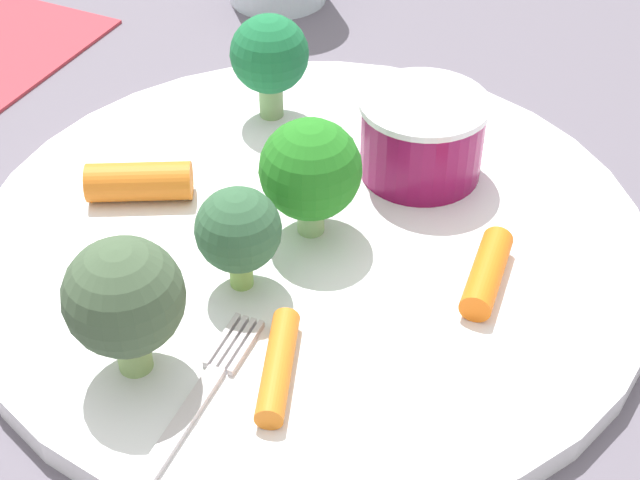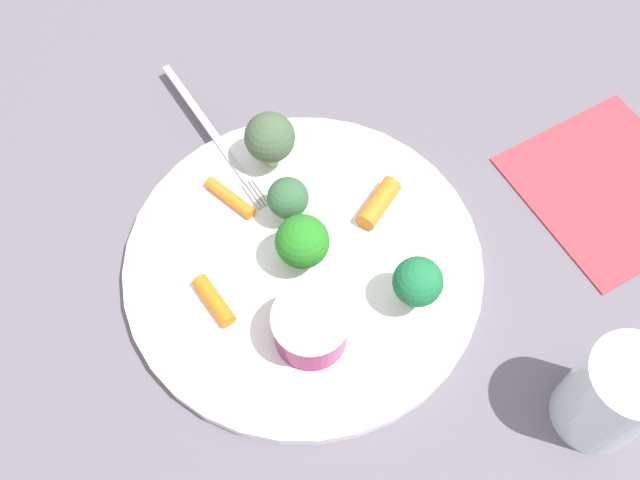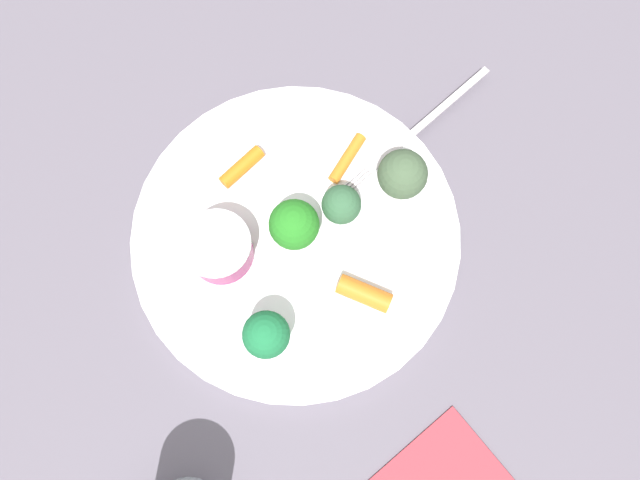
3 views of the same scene
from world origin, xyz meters
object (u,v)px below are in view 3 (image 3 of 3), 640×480
(broccoli_floret_2, at_px, (266,335))
(carrot_stick_1, at_px, (242,167))
(broccoli_floret_0, at_px, (403,176))
(broccoli_floret_1, at_px, (294,224))
(carrot_stick_2, at_px, (347,158))
(sauce_cup, at_px, (219,248))
(broccoli_floret_3, at_px, (339,201))
(carrot_stick_0, at_px, (364,293))
(fork, at_px, (416,131))
(plate, at_px, (296,237))

(broccoli_floret_2, xyz_separation_m, carrot_stick_1, (-0.15, 0.04, -0.03))
(broccoli_floret_0, distance_m, broccoli_floret_1, 0.10)
(carrot_stick_1, distance_m, carrot_stick_2, 0.10)
(sauce_cup, height_order, broccoli_floret_3, broccoli_floret_3)
(sauce_cup, xyz_separation_m, carrot_stick_2, (-0.03, 0.14, -0.01))
(carrot_stick_1, relative_size, carrot_stick_2, 0.90)
(broccoli_floret_3, xyz_separation_m, carrot_stick_1, (-0.07, -0.06, -0.02))
(sauce_cup, bearing_deg, broccoli_floret_1, 79.99)
(carrot_stick_0, bearing_deg, carrot_stick_1, -162.45)
(fork, bearing_deg, broccoli_floret_0, -42.95)
(broccoli_floret_0, xyz_separation_m, broccoli_floret_3, (-0.00, -0.06, -0.01))
(carrot_stick_0, xyz_separation_m, carrot_stick_1, (-0.15, -0.05, -0.00))
(plate, bearing_deg, broccoli_floret_0, 89.38)
(broccoli_floret_2, distance_m, carrot_stick_0, 0.09)
(broccoli_floret_1, relative_size, fork, 0.30)
(broccoli_floret_1, bearing_deg, fork, 106.54)
(plate, height_order, broccoli_floret_3, broccoli_floret_3)
(broccoli_floret_3, relative_size, carrot_stick_1, 1.00)
(broccoli_floret_0, bearing_deg, sauce_cup, -94.48)
(broccoli_floret_2, xyz_separation_m, carrot_stick_2, (-0.12, 0.13, -0.03))
(sauce_cup, xyz_separation_m, carrot_stick_1, (-0.07, 0.05, -0.01))
(broccoli_floret_2, bearing_deg, fork, 120.09)
(plate, relative_size, sauce_cup, 4.98)
(plate, relative_size, broccoli_floret_2, 5.43)
(carrot_stick_2, bearing_deg, broccoli_floret_1, -58.85)
(plate, distance_m, broccoli_floret_2, 0.10)
(broccoli_floret_3, height_order, fork, broccoli_floret_3)
(carrot_stick_0, bearing_deg, broccoli_floret_3, 169.96)
(plate, height_order, broccoli_floret_0, broccoli_floret_0)
(carrot_stick_0, bearing_deg, broccoli_floret_2, -90.35)
(broccoli_floret_1, relative_size, carrot_stick_2, 1.07)
(broccoli_floret_1, distance_m, fork, 0.15)
(sauce_cup, bearing_deg, fork, 98.40)
(plate, bearing_deg, carrot_stick_2, 121.32)
(carrot_stick_2, relative_size, fork, 0.28)
(carrot_stick_1, bearing_deg, broccoli_floret_2, -15.15)
(plate, xyz_separation_m, carrot_stick_2, (-0.04, 0.07, 0.01))
(broccoli_floret_0, bearing_deg, carrot_stick_2, -146.86)
(plate, height_order, fork, fork)
(carrot_stick_2, bearing_deg, broccoli_floret_2, -47.99)
(carrot_stick_1, height_order, fork, carrot_stick_1)
(carrot_stick_0, bearing_deg, carrot_stick_2, 160.44)
(broccoli_floret_0, height_order, carrot_stick_1, broccoli_floret_0)
(carrot_stick_1, bearing_deg, broccoli_floret_3, 40.06)
(broccoli_floret_0, height_order, broccoli_floret_2, broccoli_floret_0)
(broccoli_floret_1, xyz_separation_m, carrot_stick_1, (-0.08, -0.02, -0.03))
(plate, distance_m, broccoli_floret_1, 0.04)
(broccoli_floret_2, xyz_separation_m, fork, (-0.12, 0.20, -0.03))
(broccoli_floret_0, distance_m, broccoli_floret_2, 0.18)
(broccoli_floret_3, bearing_deg, plate, -85.21)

